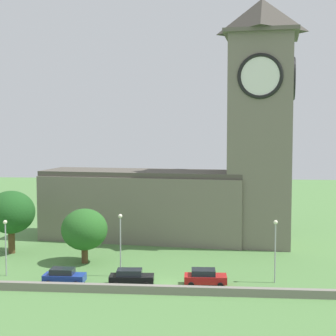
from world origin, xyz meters
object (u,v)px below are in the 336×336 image
(church, at_px, (198,166))
(streetlamp_west_end, at_px, (6,238))
(streetlamp_west_mid, at_px, (120,235))
(tree_riverside_east, at_px, (11,212))
(tree_churchyard, at_px, (84,229))
(streetlamp_central, at_px, (275,241))
(car_blue, at_px, (64,276))
(car_black, at_px, (131,277))
(car_red, at_px, (205,277))

(church, xyz_separation_m, streetlamp_west_end, (-20.30, -19.23, -6.63))
(streetlamp_west_mid, bearing_deg, tree_riverside_east, 149.88)
(church, distance_m, tree_churchyard, 19.84)
(streetlamp_west_end, height_order, streetlamp_central, streetlamp_central)
(streetlamp_west_mid, xyz_separation_m, tree_churchyard, (-5.24, 5.14, -0.53))
(car_blue, relative_size, streetlamp_west_mid, 0.62)
(car_black, xyz_separation_m, tree_churchyard, (-6.87, 8.22, 3.19))
(car_black, relative_size, tree_churchyard, 0.71)
(car_black, height_order, tree_churchyard, tree_churchyard)
(car_blue, xyz_separation_m, streetlamp_west_end, (-7.13, 2.49, 3.32))
(car_blue, height_order, car_black, car_blue)
(car_red, relative_size, tree_riverside_east, 0.54)
(car_red, height_order, tree_churchyard, tree_churchyard)
(streetlamp_west_mid, bearing_deg, streetlamp_west_end, -176.23)
(church, relative_size, tree_riverside_east, 4.57)
(tree_riverside_east, bearing_deg, car_black, -35.09)
(car_blue, distance_m, tree_riverside_east, 16.93)
(church, relative_size, streetlamp_west_mid, 5.42)
(streetlamp_west_end, relative_size, tree_churchyard, 0.94)
(car_black, bearing_deg, streetlamp_west_mid, 117.93)
(streetlamp_central, bearing_deg, car_red, -168.60)
(church, bearing_deg, car_black, -106.19)
(car_blue, xyz_separation_m, tree_riverside_east, (-10.53, 12.49, 4.44))
(car_black, relative_size, streetlamp_central, 0.70)
(tree_riverside_east, bearing_deg, tree_churchyard, -20.89)
(streetlamp_central, relative_size, tree_riverside_east, 0.81)
(car_red, relative_size, streetlamp_west_mid, 0.64)
(streetlamp_west_end, relative_size, tree_riverside_east, 0.76)
(streetlamp_west_mid, relative_size, tree_churchyard, 1.04)
(car_blue, distance_m, streetlamp_west_mid, 7.27)
(car_red, height_order, tree_riverside_east, tree_riverside_east)
(car_red, bearing_deg, church, 93.47)
(streetlamp_west_end, bearing_deg, streetlamp_west_mid, 3.77)
(streetlamp_west_end, bearing_deg, car_black, -9.14)
(car_red, height_order, streetlamp_central, streetlamp_central)
(church, xyz_separation_m, car_blue, (-13.17, -21.72, -9.95))
(streetlamp_west_end, bearing_deg, church, 43.45)
(church, distance_m, tree_riverside_east, 26.02)
(car_black, bearing_deg, church, 73.81)
(streetlamp_west_end, height_order, streetlamp_west_mid, streetlamp_west_mid)
(church, xyz_separation_m, tree_churchyard, (-13.11, -13.27, -6.75))
(tree_riverside_east, bearing_deg, car_red, -24.95)
(streetlamp_west_mid, distance_m, streetlamp_central, 16.37)
(church, height_order, car_red, church)
(car_black, relative_size, streetlamp_west_end, 0.76)
(streetlamp_west_end, height_order, tree_riverside_east, tree_riverside_east)
(streetlamp_west_mid, bearing_deg, car_black, -62.07)
(car_red, bearing_deg, streetlamp_west_mid, 165.09)
(car_blue, xyz_separation_m, streetlamp_central, (21.63, 2.33, 3.59))
(streetlamp_central, distance_m, tree_riverside_east, 33.74)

